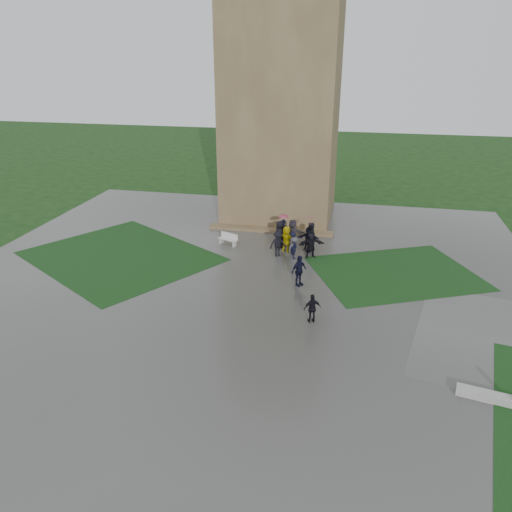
% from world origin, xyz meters
% --- Properties ---
extents(ground, '(120.00, 120.00, 0.00)m').
position_xyz_m(ground, '(0.00, 0.00, 0.00)').
color(ground, black).
extents(plaza, '(34.00, 34.00, 0.02)m').
position_xyz_m(plaza, '(0.00, 2.00, 0.01)').
color(plaza, '#3C3C39').
rests_on(plaza, ground).
extents(lawn_inset_left, '(14.10, 13.46, 0.01)m').
position_xyz_m(lawn_inset_left, '(-8.50, 4.00, 0.03)').
color(lawn_inset_left, black).
rests_on(lawn_inset_left, plaza).
extents(lawn_inset_right, '(11.12, 10.15, 0.01)m').
position_xyz_m(lawn_inset_right, '(8.50, 5.00, 0.03)').
color(lawn_inset_right, black).
rests_on(lawn_inset_right, plaza).
extents(tower, '(8.00, 8.00, 18.00)m').
position_xyz_m(tower, '(0.00, 15.00, 9.00)').
color(tower, brown).
rests_on(tower, ground).
extents(tower_plinth, '(9.00, 0.80, 0.22)m').
position_xyz_m(tower_plinth, '(0.00, 10.60, 0.13)').
color(tower_plinth, brown).
rests_on(tower_plinth, plaza).
extents(bench, '(1.44, 0.91, 0.80)m').
position_xyz_m(bench, '(-2.29, 7.42, 0.43)').
color(bench, beige).
rests_on(bench, plaza).
extents(visitor_cluster, '(3.62, 3.50, 2.53)m').
position_xyz_m(visitor_cluster, '(2.33, 7.11, 1.10)').
color(visitor_cluster, black).
rests_on(visitor_cluster, plaza).
extents(pedestrian_mid, '(1.11, 1.18, 1.77)m').
position_xyz_m(pedestrian_mid, '(3.15, 2.17, 0.91)').
color(pedestrian_mid, black).
rests_on(pedestrian_mid, plaza).
extents(pedestrian_near, '(0.98, 0.82, 1.46)m').
position_xyz_m(pedestrian_near, '(4.32, -1.70, 0.75)').
color(pedestrian_near, black).
rests_on(pedestrian_near, plaza).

